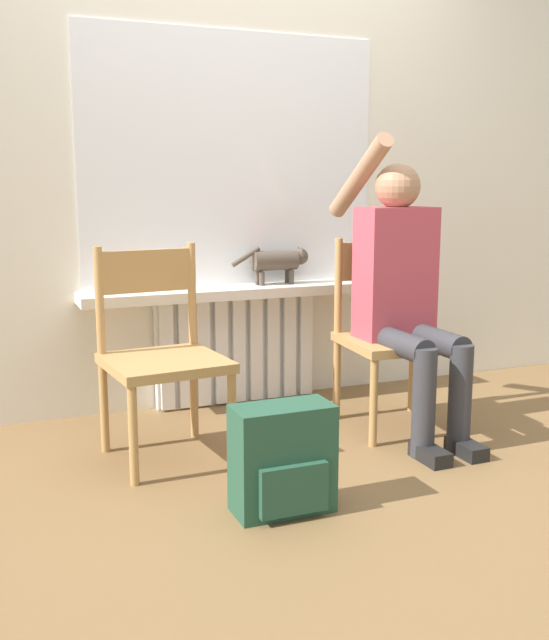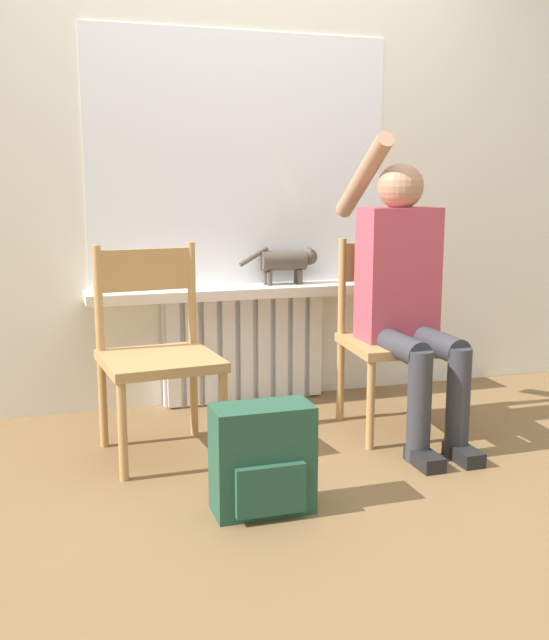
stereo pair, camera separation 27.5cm
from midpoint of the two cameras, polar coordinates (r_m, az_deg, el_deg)
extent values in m
plane|color=brown|center=(2.95, 6.46, -12.25)|extent=(12.00, 12.00, 0.00)
cube|color=white|center=(3.89, -0.64, 13.59)|extent=(7.00, 0.06, 2.70)
cube|color=white|center=(3.91, -0.34, -2.14)|extent=(0.85, 0.05, 0.57)
cube|color=white|center=(3.78, -5.65, -2.64)|extent=(0.07, 0.03, 0.55)
cube|color=white|center=(3.80, -4.25, -2.55)|extent=(0.07, 0.03, 0.55)
cube|color=white|center=(3.82, -2.86, -2.46)|extent=(0.07, 0.03, 0.55)
cube|color=white|center=(3.84, -1.49, -2.37)|extent=(0.07, 0.03, 0.55)
cube|color=white|center=(3.87, -0.14, -2.28)|extent=(0.07, 0.03, 0.55)
cube|color=white|center=(3.90, 1.19, -2.19)|extent=(0.07, 0.03, 0.55)
cube|color=white|center=(3.93, 2.50, -2.09)|extent=(0.07, 0.03, 0.55)
cube|color=white|center=(3.96, 3.80, -2.00)|extent=(0.07, 0.03, 0.55)
cube|color=white|center=(4.00, 5.06, -1.91)|extent=(0.07, 0.03, 0.55)
cube|color=silver|center=(3.78, 0.02, 2.19)|extent=(1.61, 0.23, 0.05)
cube|color=white|center=(3.85, -0.48, 12.05)|extent=(1.54, 0.01, 1.25)
cube|color=#B2844C|center=(3.11, -6.25, -3.13)|extent=(0.50, 0.50, 0.04)
cylinder|color=#B2844C|center=(2.92, -8.86, -8.45)|extent=(0.04, 0.04, 0.39)
cylinder|color=#B2844C|center=(3.04, -1.31, -7.57)|extent=(0.04, 0.04, 0.39)
cylinder|color=#B2844C|center=(3.30, -10.63, -6.29)|extent=(0.04, 0.04, 0.39)
cylinder|color=#B2844C|center=(3.41, -3.88, -5.60)|extent=(0.04, 0.04, 0.39)
cylinder|color=#B2844C|center=(3.20, -10.91, 1.61)|extent=(0.04, 0.04, 0.45)
cylinder|color=#B2844C|center=(3.31, -3.97, 2.06)|extent=(0.04, 0.04, 0.45)
cube|color=#B2844C|center=(3.24, -7.43, 3.80)|extent=(0.41, 0.07, 0.18)
cube|color=#B2844C|center=(3.48, 11.65, -1.83)|extent=(0.49, 0.49, 0.04)
cylinder|color=#B2844C|center=(3.27, 9.75, -6.46)|extent=(0.04, 0.04, 0.39)
cylinder|color=#B2844C|center=(3.44, 16.06, -5.84)|extent=(0.04, 0.04, 0.39)
cylinder|color=#B2844C|center=(3.63, 7.22, -4.66)|extent=(0.04, 0.04, 0.39)
cylinder|color=#B2844C|center=(3.79, 13.04, -4.21)|extent=(0.04, 0.04, 0.39)
cylinder|color=#B2844C|center=(3.54, 7.39, 2.54)|extent=(0.04, 0.04, 0.45)
cylinder|color=#B2844C|center=(3.70, 13.33, 2.69)|extent=(0.04, 0.04, 0.45)
cube|color=#B2844C|center=(3.60, 10.48, 4.38)|extent=(0.41, 0.05, 0.18)
cylinder|color=#333338|center=(3.27, 11.80, -1.94)|extent=(0.11, 0.40, 0.11)
cylinder|color=#333338|center=(3.36, 14.49, -1.72)|extent=(0.11, 0.40, 0.11)
cylinder|color=#333338|center=(3.16, 13.45, -6.48)|extent=(0.10, 0.10, 0.47)
cylinder|color=#333338|center=(3.25, 16.19, -6.12)|extent=(0.10, 0.10, 0.47)
cube|color=black|center=(3.17, 13.85, -10.28)|extent=(0.09, 0.20, 0.06)
cube|color=black|center=(3.26, 16.60, -9.82)|extent=(0.09, 0.20, 0.06)
cube|color=#B74251|center=(3.44, 11.66, 3.43)|extent=(0.34, 0.20, 0.60)
sphere|color=#A87A5B|center=(3.42, 11.90, 9.93)|extent=(0.20, 0.20, 0.20)
cylinder|color=#A87A5B|center=(3.49, 9.07, 10.70)|extent=(0.08, 0.50, 0.38)
cylinder|color=#B74251|center=(3.49, 14.16, 2.93)|extent=(0.08, 0.08, 0.48)
cylinder|color=#4C4238|center=(3.85, 2.72, 4.54)|extent=(0.23, 0.10, 0.10)
sphere|color=#4C4238|center=(3.90, 4.69, 4.82)|extent=(0.09, 0.09, 0.09)
cone|color=#4C4238|center=(3.88, 4.82, 5.35)|extent=(0.03, 0.03, 0.03)
cone|color=#4C4238|center=(3.92, 4.59, 5.41)|extent=(0.03, 0.03, 0.03)
cylinder|color=#4C4238|center=(3.87, 3.98, 3.25)|extent=(0.03, 0.03, 0.07)
cylinder|color=#4C4238|center=(3.91, 3.71, 3.34)|extent=(0.03, 0.03, 0.07)
cylinder|color=#4C4238|center=(3.81, 1.68, 3.17)|extent=(0.03, 0.03, 0.07)
cylinder|color=#4C4238|center=(3.86, 1.43, 3.26)|extent=(0.03, 0.03, 0.07)
cylinder|color=#4C4238|center=(3.80, 0.47, 4.86)|extent=(0.15, 0.03, 0.10)
cube|color=#234C38|center=(2.64, 2.09, -10.53)|extent=(0.35, 0.17, 0.38)
cube|color=#234C38|center=(2.58, 2.86, -12.89)|extent=(0.24, 0.03, 0.17)
camera|label=1|loc=(0.14, -87.66, 0.43)|focal=42.00mm
camera|label=2|loc=(0.14, 92.34, -0.43)|focal=42.00mm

